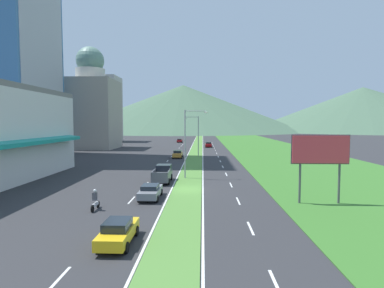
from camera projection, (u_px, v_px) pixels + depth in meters
The scene contains 48 objects.
ground_plane at pixel (187, 190), 34.46m from camera, with size 600.00×600.00×0.00m, color #2D2D30.
grass_median at pixel (197, 147), 94.28m from camera, with size 3.20×240.00×0.06m, color #518438.
grass_verge_right at pixel (266, 147), 93.57m from camera, with size 24.00×240.00×0.06m, color #387028.
lane_dash_left_0 at pixel (57, 281), 14.69m from camera, with size 0.16×2.80×0.01m, color silver.
lane_dash_left_1 at pixel (107, 227), 22.34m from camera, with size 0.16×2.80×0.01m, color silver.
lane_dash_left_2 at pixel (132, 200), 29.98m from camera, with size 0.16×2.80×0.01m, color silver.
lane_dash_left_3 at pixel (146, 184), 37.63m from camera, with size 0.16×2.80×0.01m, color silver.
lane_dash_left_4 at pixel (156, 174), 45.27m from camera, with size 0.16×2.80×0.01m, color silver.
lane_dash_left_5 at pixel (162, 166), 52.91m from camera, with size 0.16×2.80×0.01m, color silver.
lane_dash_left_6 at pixel (168, 161), 60.56m from camera, with size 0.16×2.80×0.01m, color silver.
lane_dash_left_7 at pixel (172, 157), 68.20m from camera, with size 0.16×2.80×0.01m, color silver.
lane_dash_left_8 at pixel (175, 153), 75.85m from camera, with size 0.16×2.80×0.01m, color silver.
lane_dash_left_9 at pixel (177, 150), 83.49m from camera, with size 0.16×2.80×0.01m, color silver.
lane_dash_left_10 at pixel (179, 148), 91.14m from camera, with size 0.16×2.80×0.01m, color silver.
lane_dash_left_11 at pixel (181, 146), 98.78m from camera, with size 0.16×2.80×0.01m, color silver.
lane_dash_left_12 at pixel (183, 144), 106.42m from camera, with size 0.16×2.80×0.01m, color silver.
lane_dash_left_13 at pixel (184, 143), 114.07m from camera, with size 0.16×2.80×0.01m, color silver.
lane_dash_right_0 at pixel (276, 284), 14.34m from camera, with size 0.16×2.80×0.01m, color silver.
lane_dash_right_1 at pixel (251, 228), 21.99m from camera, with size 0.16×2.80×0.01m, color silver.
lane_dash_right_2 at pixel (238, 201), 29.63m from camera, with size 0.16×2.80×0.01m, color silver.
lane_dash_right_3 at pixel (231, 185), 37.27m from camera, with size 0.16×2.80×0.01m, color silver.
lane_dash_right_4 at pixel (226, 174), 44.92m from camera, with size 0.16×2.80×0.01m, color silver.
lane_dash_right_5 at pixel (223, 167), 52.56m from camera, with size 0.16×2.80×0.01m, color silver.
lane_dash_right_6 at pixel (220, 161), 60.21m from camera, with size 0.16×2.80×0.01m, color silver.
lane_dash_right_7 at pixel (218, 157), 67.85m from camera, with size 0.16×2.80×0.01m, color silver.
lane_dash_right_8 at pixel (217, 153), 75.50m from camera, with size 0.16×2.80×0.01m, color silver.
lane_dash_right_9 at pixel (215, 150), 83.14m from camera, with size 0.16×2.80×0.01m, color silver.
lane_dash_right_10 at pixel (214, 148), 90.78m from camera, with size 0.16×2.80×0.01m, color silver.
lane_dash_right_11 at pixel (213, 146), 98.43m from camera, with size 0.16×2.80×0.01m, color silver.
lane_dash_right_12 at pixel (213, 144), 106.07m from camera, with size 0.16×2.80×0.01m, color silver.
lane_dash_right_13 at pixel (212, 143), 113.72m from camera, with size 0.16×2.80×0.01m, color silver.
edge_line_median_left at pixel (191, 147), 94.34m from camera, with size 0.16×240.00×0.01m, color silver.
edge_line_median_right at pixel (203, 147), 94.22m from camera, with size 0.16×240.00×0.01m, color silver.
domed_building at pixel (91, 107), 89.53m from camera, with size 14.12×14.12×28.88m.
midrise_colored at pixel (103, 109), 121.99m from camera, with size 12.17×12.17×25.20m, color #B7B2A8.
hill_far_left at pixel (130, 119), 289.35m from camera, with size 213.67×213.67×22.18m, color #516B56.
hill_far_center at pixel (183, 108), 272.22m from camera, with size 205.07×205.07×39.88m, color #47664C.
hill_far_right at pixel (362, 109), 270.85m from camera, with size 197.51×197.51×37.97m, color #47664C.
street_lamp_near at pixel (188, 139), 41.33m from camera, with size 3.13×0.46×9.11m.
street_lamp_mid at pixel (197, 133), 68.18m from camera, with size 3.11×0.29×8.79m.
billboard_roadside at pixel (320, 152), 28.25m from camera, with size 5.25×0.28×6.35m.
car_0 at pixel (150, 191), 30.55m from camera, with size 1.95×4.67×1.39m.
car_1 at pixel (118, 232), 19.13m from camera, with size 1.86×4.43×1.51m.
car_2 at pixel (208, 145), 94.35m from camera, with size 1.96×4.57×1.55m.
car_3 at pixel (178, 154), 65.75m from camera, with size 1.99×4.49×1.59m.
car_4 at pixel (180, 140), 117.04m from camera, with size 1.94×4.55×1.39m.
pickup_truck_0 at pixel (163, 174), 39.21m from camera, with size 2.18×5.40×2.00m.
motorcycle_rider at pixel (95, 201), 26.55m from camera, with size 0.36×2.00×1.80m.
Camera 1 is at (1.72, -33.99, 7.43)m, focal length 29.25 mm.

